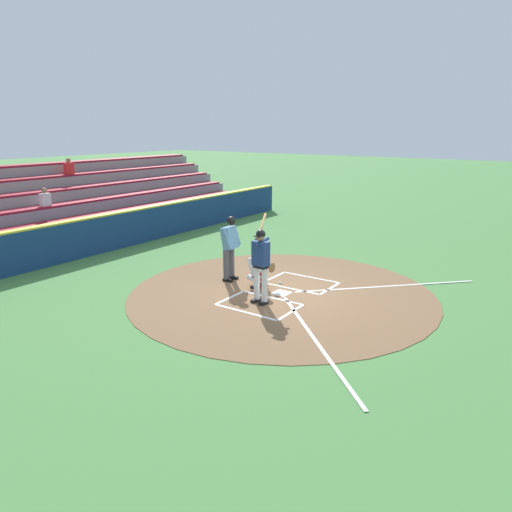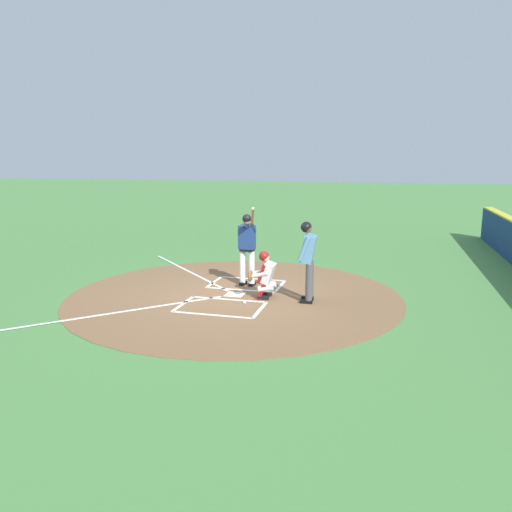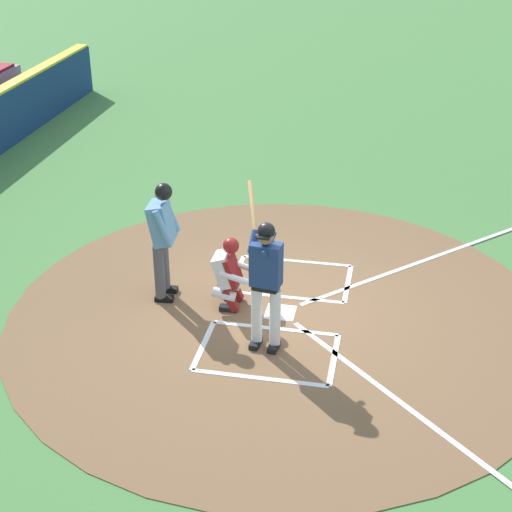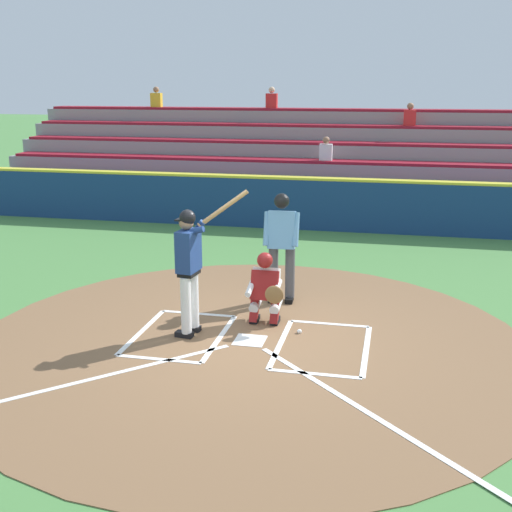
% 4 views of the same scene
% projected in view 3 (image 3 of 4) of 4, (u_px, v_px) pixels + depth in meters
% --- Properties ---
extents(ground_plane, '(120.00, 120.00, 0.00)m').
position_uv_depth(ground_plane, '(280.00, 313.00, 11.38)').
color(ground_plane, '#4C8442').
extents(dirt_circle, '(8.00, 8.00, 0.01)m').
position_uv_depth(dirt_circle, '(280.00, 313.00, 11.38)').
color(dirt_circle, brown).
rests_on(dirt_circle, ground).
extents(home_plate_and_chalk, '(7.93, 4.91, 0.01)m').
position_uv_depth(home_plate_and_chalk, '(340.00, 318.00, 11.22)').
color(home_plate_and_chalk, white).
rests_on(home_plate_and_chalk, dirt_circle).
extents(batter, '(1.00, 0.62, 2.13)m').
position_uv_depth(batter, '(265.00, 276.00, 10.11)').
color(batter, white).
rests_on(batter, ground).
extents(catcher, '(0.59, 0.60, 1.13)m').
position_uv_depth(catcher, '(230.00, 271.00, 11.31)').
color(catcher, black).
rests_on(catcher, ground).
extents(plate_umpire, '(0.60, 0.43, 1.86)m').
position_uv_depth(plate_umpire, '(162.00, 233.00, 11.31)').
color(plate_umpire, '#4C4C51').
rests_on(plate_umpire, ground).
extents(baseball, '(0.07, 0.07, 0.07)m').
position_uv_depth(baseball, '(260.00, 287.00, 12.01)').
color(baseball, white).
rests_on(baseball, ground).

